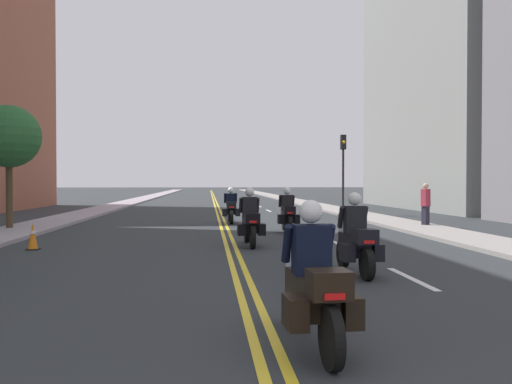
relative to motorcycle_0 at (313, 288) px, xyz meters
The scene contains 16 objects.
ground_plane 44.05m from the motorcycle_0, 90.65° to the left, with size 264.00×264.00×0.00m, color #2A2F31.
sidewalk_left 44.75m from the motorcycle_0, 100.15° to the left, with size 2.14×144.00×0.12m, color #988D96.
sidewalk_right 44.58m from the motorcycle_0, 81.11° to the left, with size 2.14×144.00×0.12m, color gray.
centreline_yellow_inner 44.05m from the motorcycle_0, 90.81° to the left, with size 0.12×132.00×0.01m, color yellow.
centreline_yellow_outer 44.05m from the motorcycle_0, 90.49° to the left, with size 0.12×132.00×0.01m, color yellow.
lane_dashes_white 25.19m from the motorcycle_0, 83.94° to the left, with size 0.14×56.40×0.01m.
building_right_1 36.17m from the motorcycle_0, 61.47° to the left, with size 8.64×18.36×25.51m.
motorcycle_0 is the anchor object (origin of this frame).
motorcycle_1 4.89m from the motorcycle_0, 69.09° to the left, with size 0.78×2.15×1.61m.
motorcycle_2 9.48m from the motorcycle_0, 89.72° to the left, with size 0.77×2.28×1.66m.
motorcycle_3 13.67m from the motorcycle_0, 82.78° to the left, with size 0.77×2.11×1.61m.
motorcycle_4 17.89m from the motorcycle_0, 90.47° to the left, with size 0.76×2.15×1.58m.
traffic_cone_0 10.81m from the motorcycle_0, 122.43° to the left, with size 0.32×0.32×0.74m.
traffic_light_near 24.19m from the motorcycle_0, 75.04° to the left, with size 0.28×0.38×4.38m.
pedestrian_0 16.68m from the motorcycle_0, 63.53° to the left, with size 0.48×0.42×1.76m.
street_tree_0 17.44m from the motorcycle_0, 119.47° to the left, with size 2.31×2.31×4.65m.
Camera 1 is at (-0.63, -1.81, 1.81)m, focal length 38.03 mm.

